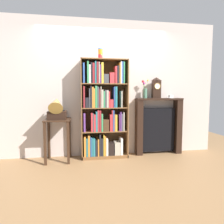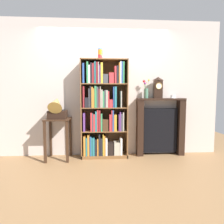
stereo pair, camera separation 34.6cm
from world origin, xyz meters
name	(u,v)px [view 2 (the right image)]	position (x,y,z in m)	size (l,w,h in m)	color
ground_plane	(105,159)	(0.00, 0.00, -0.01)	(7.40, 6.40, 0.02)	#997047
wall_back	(110,89)	(0.13, 0.31, 1.34)	(4.40, 0.08, 2.67)	beige
bookshelf	(103,112)	(-0.03, 0.10, 0.87)	(0.89, 0.32, 1.87)	brown
cup_stack	(100,54)	(-0.07, 0.09, 1.97)	(0.09, 0.09, 0.19)	red
side_table_left	(58,130)	(-0.87, 0.03, 0.55)	(0.45, 0.48, 0.77)	#382316
gramophone	(57,108)	(-0.87, -0.03, 0.97)	(0.32, 0.47, 0.48)	black
fireplace_mantel	(160,127)	(1.12, 0.18, 0.56)	(0.95, 0.21, 1.15)	black
mantel_clock	(158,88)	(1.06, 0.16, 1.35)	(0.16, 0.11, 0.42)	black
flower_vase	(146,90)	(0.82, 0.16, 1.30)	(0.13, 0.09, 0.37)	#4C7A60
teacup_with_saucer	(173,97)	(1.36, 0.16, 1.17)	(0.16, 0.16, 0.06)	white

